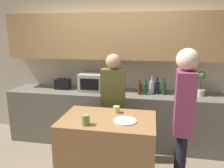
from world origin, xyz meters
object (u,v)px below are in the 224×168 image
Objects in this scene: toaster at (63,84)px; person_center at (183,114)px; bottle_3 at (157,88)px; person_left at (113,100)px; bottle_4 at (164,88)px; cup_1 at (116,109)px; potted_plant at (201,83)px; bottle_2 at (152,87)px; cup_0 at (86,120)px; microwave at (95,82)px; plate_on_island at (125,121)px; bottle_0 at (140,89)px; bottle_1 at (146,89)px.

toaster is 0.15× the size of person_center.
bottle_3 is at bearing 14.70° from person_center.
bottle_3 is 0.17× the size of person_left.
person_left is at bearing -142.48° from bottle_4.
cup_1 is (1.14, -1.03, -0.04)m from toaster.
potted_plant is 0.77m from bottle_2.
bottle_4 is (1.75, -0.05, 0.02)m from toaster.
bottle_3 is at bearing -141.59° from person_left.
person_left is (0.15, 0.85, -0.02)m from cup_0.
potted_plant is 1.43× the size of bottle_3.
microwave is at bearing -179.95° from potted_plant.
bottle_4 is 2.48× the size of cup_0.
person_left is at bearing 105.37° from cup_1.
bottle_4 reaches higher than cup_1.
microwave is at bearing 178.72° from bottle_3.
plate_on_island is at bearing 106.10° from person_left.
bottle_0 is 0.96m from cup_1.
cup_1 is at bearing -112.54° from bottle_2.
person_center is (1.02, 0.18, 0.07)m from cup_0.
bottle_2 is at bearing -1.60° from microwave.
bottle_3 is 1.27m from person_center.
bottle_0 reaches higher than cup_1.
bottle_2 is at bearing 18.67° from person_center.
bottle_4 is at bearing -2.22° from microwave.
potted_plant is 1.42× the size of bottle_4.
microwave is 1.88× the size of bottle_3.
person_left is (-0.73, -0.56, -0.06)m from bottle_4.
potted_plant is at bearing 6.37° from bottle_1.
microwave is at bearing 100.89° from cup_0.
bottle_1 reaches higher than toaster.
person_left reaches higher than plate_on_island.
plate_on_island is 0.16× the size of person_left.
bottle_0 is (-0.95, -0.10, -0.11)m from potted_plant.
bottle_3 is (-0.67, -0.02, -0.09)m from potted_plant.
person_center reaches higher than bottle_0.
bottle_2 is at bearing -1.04° from toaster.
toaster is at bearing 179.13° from bottle_3.
microwave reaches higher than toaster.
person_center is at bearing -74.52° from bottle_2.
bottle_2 is 1.07× the size of bottle_3.
toaster is at bearing 179.85° from microwave.
bottle_0 is 0.14× the size of person_center.
bottle_3 is 1.62m from cup_0.
person_left is 0.93× the size of person_center.
bottle_2 reaches higher than bottle_1.
bottle_0 is 1.19m from plate_on_island.
toaster is 1.00× the size of plate_on_island.
person_left reaches higher than cup_0.
person_center reaches higher than toaster.
potted_plant reaches higher than bottle_3.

